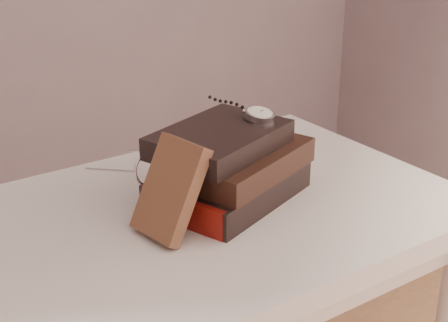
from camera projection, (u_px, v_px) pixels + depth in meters
table at (179, 262)px, 1.18m from camera, size 1.00×0.60×0.75m
book_stack at (229, 166)px, 1.18m from camera, size 0.32×0.26×0.13m
journal at (170, 189)px, 1.06m from camera, size 0.11×0.12×0.15m
pocket_watch at (258, 114)px, 1.20m from camera, size 0.07×0.16×0.02m
eyeglasses at (154, 164)px, 1.15m from camera, size 0.15×0.16×0.05m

